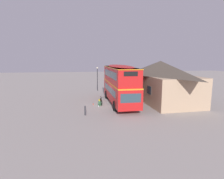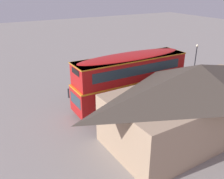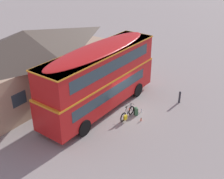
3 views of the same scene
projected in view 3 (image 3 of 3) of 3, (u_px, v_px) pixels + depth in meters
ground_plane at (124, 109)px, 20.83m from camera, size 120.00×120.00×0.00m
double_decker_bus at (100, 76)px, 19.72m from camera, size 10.43×2.78×4.79m
touring_bicycle at (127, 114)px, 19.53m from camera, size 1.73×0.50×1.00m
backpack_on_ground at (136, 111)px, 20.00m from camera, size 0.38×0.39×0.58m
water_bottle_clear_plastic at (141, 111)px, 20.37m from camera, size 0.06×0.06×0.26m
water_bottle_red_squeeze at (141, 120)px, 19.35m from camera, size 0.08×0.08×0.25m
pub_building at (27, 63)px, 21.70m from camera, size 13.58×6.64×5.25m
kerb_bollard at (180, 97)px, 21.43m from camera, size 0.16×0.16×0.97m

